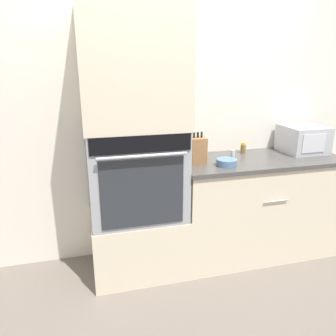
{
  "coord_description": "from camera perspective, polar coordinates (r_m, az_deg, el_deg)",
  "views": [
    {
      "loc": [
        -0.77,
        -2.17,
        1.71
      ],
      "look_at": [
        -0.14,
        0.21,
        0.93
      ],
      "focal_mm": 35.0,
      "sensor_mm": 36.0,
      "label": 1
    }
  ],
  "objects": [
    {
      "name": "condiment_jar_far",
      "position": [
        3.09,
        12.95,
        3.42
      ],
      "size": [
        0.05,
        0.05,
        0.1
      ],
      "color": "brown",
      "rests_on": "counter_unit"
    },
    {
      "name": "microwave",
      "position": [
        3.3,
        22.44,
        4.7
      ],
      "size": [
        0.37,
        0.37,
        0.24
      ],
      "color": "#B2B5BA",
      "rests_on": "counter_unit"
    },
    {
      "name": "counter_unit",
      "position": [
        3.14,
        15.0,
        -6.36
      ],
      "size": [
        1.46,
        0.63,
        0.92
      ],
      "color": "beige",
      "rests_on": "ground_plane"
    },
    {
      "name": "wall_back",
      "position": [
        2.94,
        0.55,
        8.68
      ],
      "size": [
        8.0,
        0.05,
        2.5
      ],
      "color": "silver",
      "rests_on": "ground_plane"
    },
    {
      "name": "knife_block",
      "position": [
        2.69,
        5.14,
        3.05
      ],
      "size": [
        0.13,
        0.13,
        0.26
      ],
      "color": "olive",
      "rests_on": "counter_unit"
    },
    {
      "name": "wall_oven",
      "position": [
        2.63,
        -5.63,
        -0.77
      ],
      "size": [
        0.74,
        0.64,
        0.72
      ],
      "color": "#9EA0A5",
      "rests_on": "oven_cabinet_base"
    },
    {
      "name": "condiment_jar_mid",
      "position": [
        3.01,
        5.65,
        3.07
      ],
      "size": [
        0.04,
        0.04,
        0.07
      ],
      "color": "#427047",
      "rests_on": "counter_unit"
    },
    {
      "name": "condiment_jar_near",
      "position": [
        2.92,
        3.7,
        2.64
      ],
      "size": [
        0.04,
        0.04,
        0.06
      ],
      "color": "silver",
      "rests_on": "counter_unit"
    },
    {
      "name": "oven_cabinet_base",
      "position": [
        2.89,
        -5.27,
        -12.53
      ],
      "size": [
        0.77,
        0.6,
        0.52
      ],
      "color": "beige",
      "rests_on": "ground_plane"
    },
    {
      "name": "bowl",
      "position": [
        2.69,
        10.18,
        0.96
      ],
      "size": [
        0.17,
        0.17,
        0.05
      ],
      "color": "#517599",
      "rests_on": "counter_unit"
    },
    {
      "name": "condiment_jar_back",
      "position": [
        2.81,
        11.2,
        2.08
      ],
      "size": [
        0.04,
        0.04,
        0.1
      ],
      "color": "silver",
      "rests_on": "counter_unit"
    },
    {
      "name": "ground_plane",
      "position": [
        2.87,
        3.98,
        -18.97
      ],
      "size": [
        12.0,
        12.0,
        0.0
      ],
      "primitive_type": "plane",
      "color": "#6B6056"
    },
    {
      "name": "oven_cabinet_upper",
      "position": [
        2.5,
        -6.22,
        17.02
      ],
      "size": [
        0.77,
        0.6,
        0.89
      ],
      "color": "beige",
      "rests_on": "wall_oven"
    }
  ]
}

